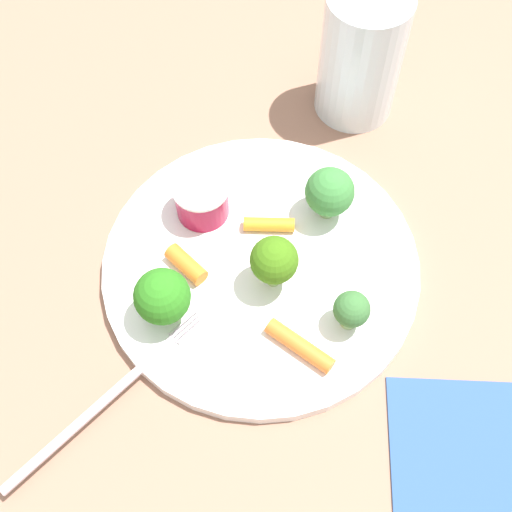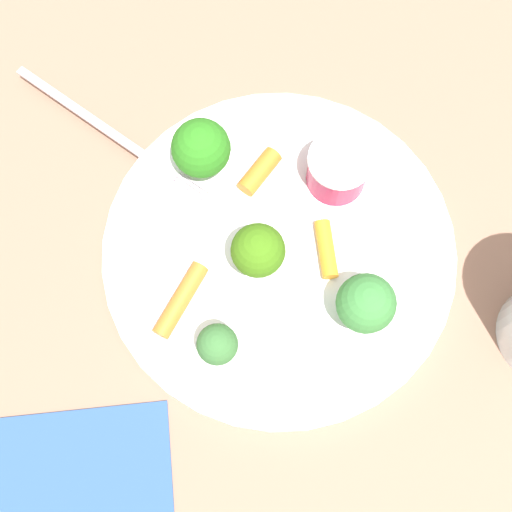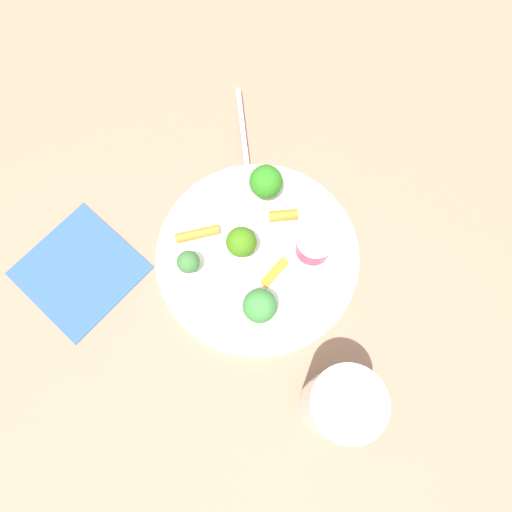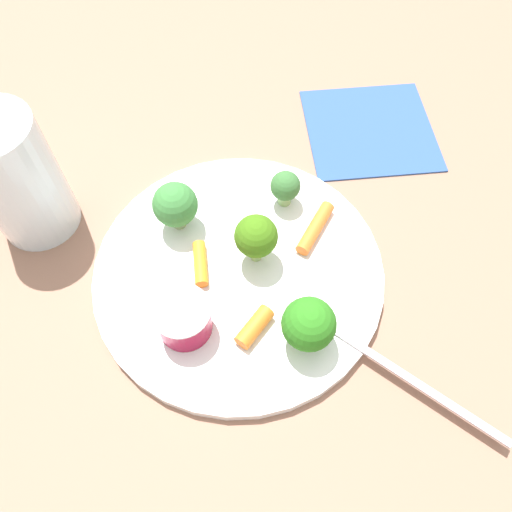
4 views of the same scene
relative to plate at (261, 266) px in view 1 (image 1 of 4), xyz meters
name	(u,v)px [view 1 (image 1 of 4)]	position (x,y,z in m)	size (l,w,h in m)	color
ground_plane	(261,269)	(0.00, 0.00, -0.01)	(2.40, 2.40, 0.00)	#8F6550
plate	(261,266)	(0.00, 0.00, 0.00)	(0.26, 0.26, 0.01)	white
sauce_cup	(202,199)	(0.04, 0.06, 0.02)	(0.05, 0.05, 0.04)	maroon
broccoli_floret_0	(274,261)	(-0.02, -0.01, 0.04)	(0.04, 0.04, 0.05)	#98BD72
broccoli_floret_1	(330,192)	(0.06, -0.05, 0.04)	(0.04, 0.04, 0.05)	#8AAE72
broccoli_floret_2	(352,310)	(-0.04, -0.08, 0.03)	(0.03, 0.03, 0.04)	#85AD6D
broccoli_floret_3	(162,297)	(-0.06, 0.06, 0.04)	(0.04, 0.04, 0.05)	#8DC570
carrot_stick_0	(269,224)	(0.03, 0.00, 0.01)	(0.01, 0.01, 0.04)	orange
carrot_stick_1	(186,264)	(-0.02, 0.06, 0.01)	(0.01, 0.01, 0.04)	orange
carrot_stick_2	(300,346)	(-0.07, -0.04, 0.01)	(0.01, 0.01, 0.06)	orange
fork	(111,395)	(-0.13, 0.09, 0.01)	(0.16, 0.11, 0.00)	#C3B2BD
drinking_glass	(361,56)	(0.20, -0.05, 0.06)	(0.08, 0.08, 0.13)	silver
napkin	(485,473)	(-0.13, -0.19, 0.00)	(0.14, 0.14, 0.00)	#2E4E8C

